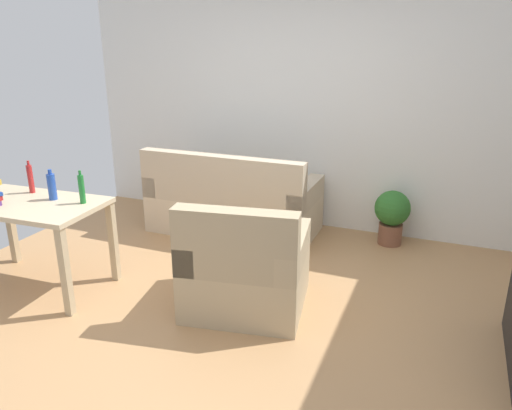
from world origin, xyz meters
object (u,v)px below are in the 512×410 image
object	(u,v)px
potted_plant	(392,214)
armchair	(245,271)
bottle_blue	(52,186)
couch	(232,205)
bottle_green	(82,189)
desk	(30,215)
bottle_red	(30,179)

from	to	relation	value
potted_plant	armchair	xyz separation A→B (m)	(-0.89, -1.74, -0.01)
armchair	bottle_blue	xyz separation A→B (m)	(-1.65, -0.19, 0.55)
couch	armchair	xyz separation A→B (m)	(0.77, -1.43, 0.01)
couch	bottle_green	distance (m)	1.80
desk	potted_plant	distance (m)	3.40
potted_plant	couch	bearing A→B (deg)	-169.30
potted_plant	bottle_red	distance (m)	3.44
armchair	bottle_green	xyz separation A→B (m)	(-1.36, -0.17, 0.56)
desk	bottle_red	size ratio (longest dim) A/B	4.35
potted_plant	bottle_blue	distance (m)	3.23
couch	armchair	bearing A→B (deg)	118.32
armchair	desk	bearing A→B (deg)	0.38
bottle_green	armchair	bearing A→B (deg)	7.29
bottle_blue	desk	bearing A→B (deg)	-136.65
bottle_red	bottle_blue	xyz separation A→B (m)	(0.31, -0.08, -0.01)
bottle_green	bottle_red	bearing A→B (deg)	173.91
desk	bottle_red	distance (m)	0.36
bottle_red	potted_plant	bearing A→B (deg)	32.98
couch	bottle_red	world-z (taller)	bottle_red
potted_plant	desk	bearing A→B (deg)	-142.43
bottle_blue	bottle_green	size ratio (longest dim) A/B	0.94
potted_plant	bottle_green	xyz separation A→B (m)	(-2.24, -1.91, 0.55)
potted_plant	bottle_red	world-z (taller)	bottle_red
couch	potted_plant	distance (m)	1.68
desk	bottle_red	world-z (taller)	bottle_red
bottle_red	armchair	bearing A→B (deg)	3.18
armchair	bottle_green	world-z (taller)	bottle_green
couch	armchair	size ratio (longest dim) A/B	1.74
bottle_green	desk	bearing A→B (deg)	-161.21
desk	armchair	distance (m)	1.85
couch	bottle_red	size ratio (longest dim) A/B	6.30
couch	potted_plant	world-z (taller)	couch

